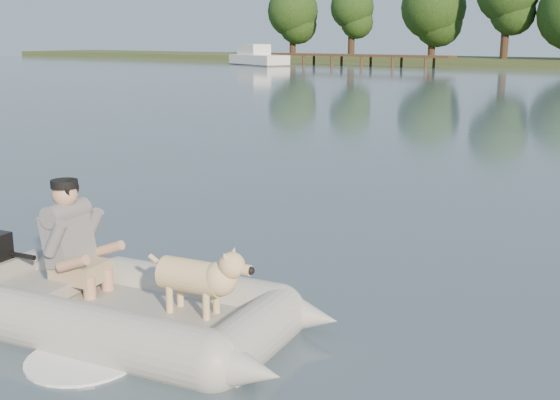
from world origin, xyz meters
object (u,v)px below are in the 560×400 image
Objects in this scene: dog at (192,282)px; cabin_cruiser at (259,55)px; man at (70,234)px; dinghy at (127,265)px; dock at (356,60)px.

cabin_cruiser reaches higher than dog.
man is 0.15× the size of cabin_cruiser.
man is 1.16× the size of dog.
dinghy is 0.74m from man.
cabin_cruiser is (-34.45, 48.83, 0.34)m from dinghy.
dock is 9.02m from cabin_cruiser.
dock is 16.34× the size of man.
dog is at bearing 0.00° from man.
dinghy is 4.98× the size of dog.
dinghy is at bearing -32.24° from cabin_cruiser.
cabin_cruiser reaches higher than dock.
dog is at bearing -31.65° from cabin_cruiser.
cabin_cruiser is at bearing 116.30° from dinghy.
dock is 58.32m from dinghy.
dog is (26.73, -52.01, 0.01)m from dock.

